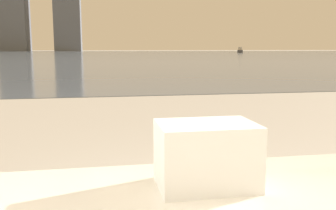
{
  "coord_description": "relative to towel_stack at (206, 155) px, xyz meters",
  "views": [
    {
      "loc": [
        -0.33,
        -0.0,
        0.9
      ],
      "look_at": [
        0.08,
        2.21,
        0.56
      ],
      "focal_mm": 40.0,
      "sensor_mm": 36.0,
      "label": 1
    }
  ],
  "objects": [
    {
      "name": "harbor_boat_1",
      "position": [
        27.27,
        69.92,
        -0.23
      ],
      "size": [
        2.06,
        3.18,
        1.13
      ],
      "color": "#4C4C51",
      "rests_on": "harbor_water"
    },
    {
      "name": "towel_stack",
      "position": [
        0.0,
        0.0,
        0.0
      ],
      "size": [
        0.24,
        0.17,
        0.16
      ],
      "color": "white",
      "rests_on": "bathtub"
    },
    {
      "name": "skyline_tower_1",
      "position": [
        -24.3,
        117.14,
        11.75
      ],
      "size": [
        7.62,
        9.83,
        24.79
      ],
      "color": "slate",
      "rests_on": "ground_plane"
    },
    {
      "name": "harbor_water",
      "position": [
        0.07,
        61.14,
        -0.64
      ],
      "size": [
        180.0,
        110.0,
        0.01
      ],
      "color": "slate",
      "rests_on": "ground_plane"
    }
  ]
}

